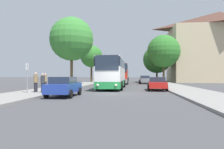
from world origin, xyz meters
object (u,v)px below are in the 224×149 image
tree_left_near (91,56)px  bus_rear (123,75)px  pedestrian_waiting_far (36,82)px  parked_car_left_curb (64,86)px  tree_right_mid (157,59)px  parked_car_right_near (157,83)px  parked_car_right_far (145,80)px  bus_front (112,73)px  tree_right_near (164,51)px  pedestrian_walking_back (43,83)px  bus_stop_sign (27,74)px  pedestrian_waiting_near (45,81)px  tree_left_far (72,39)px  bus_middle (121,74)px

tree_left_near → bus_rear: bearing=57.0°
pedestrian_waiting_far → parked_car_left_curb: bearing=-146.1°
parked_car_left_curb → tree_right_mid: size_ratio=0.52×
parked_car_right_near → parked_car_right_far: bearing=-86.2°
bus_front → tree_right_near: 21.21m
parked_car_left_curb → pedestrian_walking_back: bearing=142.4°
parked_car_right_near → pedestrian_walking_back: size_ratio=2.83×
bus_stop_sign → tree_right_mid: size_ratio=0.31×
pedestrian_waiting_near → tree_right_mid: (14.58, 27.32, 4.15)m
pedestrian_walking_back → tree_left_near: size_ratio=0.20×
pedestrian_waiting_near → tree_left_far: (0.35, 8.72, 5.88)m
pedestrian_walking_back → parked_car_right_far: bearing=113.4°
tree_right_near → tree_left_far: bearing=-137.9°
bus_middle → pedestrian_waiting_far: size_ratio=6.96×
parked_car_left_curb → bus_stop_sign: (-3.63, 1.49, 0.95)m
pedestrian_walking_back → tree_left_near: (-1.42, 29.28, 4.76)m
bus_stop_sign → bus_front: bearing=52.0°
parked_car_right_far → bus_stop_sign: bearing=63.0°
bus_stop_sign → pedestrian_waiting_near: (-0.40, 4.74, -0.75)m
parked_car_right_near → tree_right_near: size_ratio=0.48×
bus_middle → bus_stop_sign: bus_middle is taller
bus_middle → pedestrian_waiting_far: (-6.04, -23.16, -0.90)m
bus_stop_sign → tree_left_far: size_ratio=0.26×
tree_right_near → bus_stop_sign: bearing=-119.0°
bus_front → parked_car_left_curb: (-2.76, -9.66, -1.11)m
bus_rear → tree_right_mid: bearing=-43.2°
parked_car_right_near → bus_front: bearing=-20.6°
tree_left_near → tree_right_near: 15.44m
parked_car_right_near → tree_right_near: tree_right_near is taller
bus_front → bus_middle: bearing=90.0°
tree_right_near → bus_front: bearing=-114.5°
bus_front → pedestrian_walking_back: (-5.19, -7.80, -0.93)m
parked_car_right_near → bus_rear: bearing=-78.6°
bus_rear → parked_car_right_near: bearing=-81.0°
pedestrian_waiting_near → tree_left_far: bearing=-12.7°
bus_rear → tree_left_near: 12.52m
bus_middle → tree_right_mid: tree_right_mid is taller
bus_middle → bus_stop_sign: 24.57m
pedestrian_walking_back → tree_right_mid: (12.99, 31.69, 4.17)m
parked_car_left_curb → pedestrian_waiting_far: 3.73m
parked_car_left_curb → tree_left_far: 16.55m
parked_car_right_near → tree_right_mid: tree_right_mid is taller
parked_car_right_far → pedestrian_walking_back: bearing=65.1°
bus_middle → bus_rear: bearing=89.9°
bus_middle → tree_right_near: tree_right_near is taller
parked_car_right_far → bus_stop_sign: (-11.04, -23.37, 0.93)m
parked_car_right_near → tree_left_near: tree_left_near is taller
tree_right_near → parked_car_right_near: bearing=-99.8°
bus_front → tree_left_near: size_ratio=1.30×
bus_front → pedestrian_waiting_far: size_ratio=6.10×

